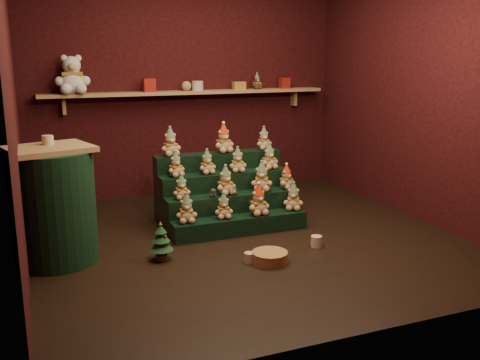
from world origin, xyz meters
name	(u,v)px	position (x,y,z in m)	size (l,w,h in m)	color
ground	(246,238)	(0.00, 0.00, 0.00)	(4.00, 4.00, 0.00)	black
back_wall	(185,84)	(0.00, 2.05, 1.40)	(4.00, 0.10, 2.80)	black
front_wall	(381,119)	(0.00, -2.05, 1.40)	(4.00, 0.10, 2.80)	black
left_wall	(6,102)	(-2.05, 0.00, 1.40)	(0.10, 4.00, 2.80)	black
right_wall	(424,89)	(2.05, 0.00, 1.40)	(0.10, 4.00, 2.80)	black
back_shelf	(189,93)	(0.00, 1.87, 1.29)	(3.60, 0.26, 0.24)	tan
riser_tier_front	(240,225)	(-0.01, 0.14, 0.09)	(1.40, 0.22, 0.18)	black
riser_tier_midfront	(232,211)	(-0.01, 0.36, 0.18)	(1.40, 0.22, 0.36)	black
riser_tier_midback	(225,197)	(-0.01, 0.58, 0.27)	(1.40, 0.22, 0.54)	black
riser_tier_back	(218,184)	(-0.01, 0.80, 0.36)	(1.40, 0.22, 0.72)	black
teddy_0	(186,208)	(-0.56, 0.16, 0.32)	(0.20, 0.18, 0.28)	tan
teddy_1	(224,206)	(-0.18, 0.15, 0.31)	(0.18, 0.16, 0.25)	tan
teddy_2	(258,200)	(0.19, 0.13, 0.34)	(0.22, 0.20, 0.31)	tan
teddy_3	(293,196)	(0.60, 0.16, 0.32)	(0.20, 0.18, 0.29)	tan
teddy_4	(181,187)	(-0.54, 0.37, 0.48)	(0.18, 0.16, 0.25)	tan
teddy_5	(225,180)	(-0.08, 0.37, 0.51)	(0.21, 0.19, 0.30)	tan
teddy_6	(262,176)	(0.33, 0.37, 0.52)	(0.22, 0.20, 0.31)	tan
teddy_7	(286,177)	(0.61, 0.36, 0.49)	(0.18, 0.16, 0.26)	tan
teddy_8	(176,164)	(-0.54, 0.59, 0.67)	(0.19, 0.17, 0.26)	tan
teddy_9	(207,162)	(-0.20, 0.60, 0.67)	(0.18, 0.16, 0.25)	tan
teddy_10	(238,160)	(0.13, 0.57, 0.67)	(0.19, 0.17, 0.26)	tan
teddy_11	(269,156)	(0.51, 0.58, 0.68)	(0.20, 0.18, 0.28)	tan
teddy_12	(170,142)	(-0.53, 0.80, 0.87)	(0.21, 0.19, 0.30)	tan
teddy_13	(224,138)	(0.06, 0.78, 0.87)	(0.22, 0.20, 0.31)	tan
teddy_14	(264,138)	(0.54, 0.79, 0.84)	(0.18, 0.16, 0.25)	tan
snow_globe_a	(213,193)	(-0.24, 0.30, 0.41)	(0.07, 0.07, 0.09)	black
snow_globe_b	(234,191)	(0.00, 0.30, 0.41)	(0.07, 0.07, 0.09)	black
snow_globe_c	(268,188)	(0.37, 0.30, 0.40)	(0.06, 0.06, 0.08)	black
side_table	(54,205)	(-1.76, 0.06, 0.50)	(0.79, 0.72, 1.02)	tan
table_ornament	(48,140)	(-1.76, 0.16, 1.05)	(0.10, 0.10, 0.08)	beige
mini_christmas_tree	(161,241)	(-0.91, -0.26, 0.17)	(0.21, 0.21, 0.36)	#483319
mug_left	(249,258)	(-0.22, -0.60, 0.04)	(0.09, 0.09, 0.09)	beige
mug_right	(316,241)	(0.52, -0.47, 0.05)	(0.10, 0.10, 0.10)	beige
wicker_basket	(270,257)	(-0.05, -0.67, 0.05)	(0.31, 0.31, 0.10)	#AD7845
white_bear	(72,69)	(-1.39, 1.84, 1.60)	(0.39, 0.35, 0.55)	white
brown_bear	(257,81)	(0.91, 1.84, 1.42)	(0.14, 0.13, 0.20)	#452D17
gift_tin_red_a	(149,85)	(-0.51, 1.85, 1.40)	(0.14, 0.14, 0.16)	#A62219
gift_tin_cream	(198,86)	(0.10, 1.85, 1.38)	(0.14, 0.14, 0.12)	beige
gift_tin_red_b	(284,83)	(1.31, 1.85, 1.39)	(0.12, 0.12, 0.14)	#A62219
shelf_plush_ball	(186,86)	(-0.04, 1.85, 1.38)	(0.12, 0.12, 0.12)	tan
scarf_gift_box	(239,86)	(0.66, 1.85, 1.37)	(0.16, 0.10, 0.10)	orange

